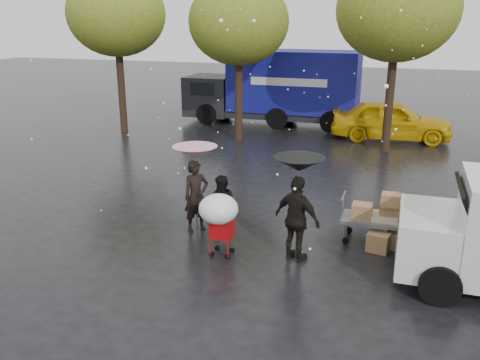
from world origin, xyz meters
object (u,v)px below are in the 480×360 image
(person_black, at_px, (297,219))
(yellow_taxi, at_px, (391,120))
(vendor_cart, at_px, (379,213))
(person_pink, at_px, (196,196))
(blue_truck, at_px, (277,88))
(shopping_cart, at_px, (219,212))

(person_black, xyz_separation_m, yellow_taxi, (1.42, 12.28, -0.10))
(vendor_cart, distance_m, yellow_taxi, 10.84)
(vendor_cart, height_order, yellow_taxi, yellow_taxi)
(person_black, relative_size, vendor_cart, 1.23)
(person_pink, height_order, person_black, person_black)
(person_pink, distance_m, vendor_cart, 4.30)
(person_black, height_order, vendor_cart, person_black)
(person_black, xyz_separation_m, blue_truck, (-4.01, 14.00, 0.82))
(person_pink, xyz_separation_m, person_black, (2.65, -0.83, 0.06))
(vendor_cart, xyz_separation_m, blue_truck, (-5.62, 12.56, 1.03))
(vendor_cart, bearing_deg, person_pink, -171.79)
(shopping_cart, height_order, blue_truck, blue_truck)
(shopping_cart, xyz_separation_m, yellow_taxi, (3.01, 12.72, -0.22))
(person_black, distance_m, shopping_cart, 1.65)
(person_black, bearing_deg, yellow_taxi, -73.01)
(person_pink, relative_size, person_black, 0.94)
(shopping_cart, height_order, yellow_taxi, yellow_taxi)
(person_black, bearing_deg, blue_truck, -50.42)
(vendor_cart, height_order, shopping_cart, shopping_cart)
(blue_truck, xyz_separation_m, yellow_taxi, (5.43, -1.72, -0.92))
(shopping_cart, distance_m, yellow_taxi, 13.07)
(person_black, bearing_deg, shopping_cart, 39.11)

